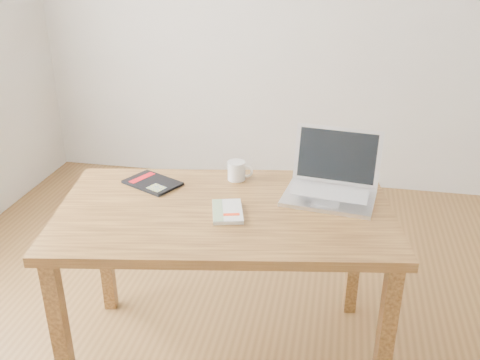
% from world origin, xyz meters
% --- Properties ---
extents(room, '(4.04, 4.04, 2.70)m').
position_xyz_m(room, '(-0.07, 0.00, 1.36)').
color(room, brown).
rests_on(room, ground).
extents(desk, '(1.44, 0.98, 0.75)m').
position_xyz_m(desk, '(-0.19, 0.06, 0.66)').
color(desk, brown).
rests_on(desk, ground).
extents(white_guidebook, '(0.16, 0.21, 0.02)m').
position_xyz_m(white_guidebook, '(-0.17, 0.01, 0.76)').
color(white_guidebook, beige).
rests_on(white_guidebook, desk).
extents(black_guidebook, '(0.28, 0.24, 0.01)m').
position_xyz_m(black_guidebook, '(-0.55, 0.21, 0.76)').
color(black_guidebook, black).
rests_on(black_guidebook, desk).
extents(laptop, '(0.40, 0.36, 0.26)m').
position_xyz_m(laptop, '(0.22, 0.27, 0.80)').
color(laptop, silver).
rests_on(laptop, desk).
extents(coffee_mug, '(0.11, 0.08, 0.08)m').
position_xyz_m(coffee_mug, '(-0.19, 0.33, 0.79)').
color(coffee_mug, white).
rests_on(coffee_mug, desk).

